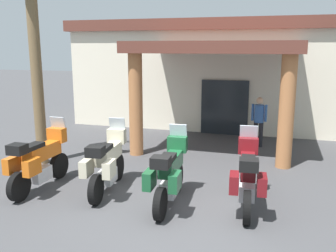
{
  "coord_description": "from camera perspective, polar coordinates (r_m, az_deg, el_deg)",
  "views": [
    {
      "loc": [
        1.91,
        -6.8,
        3.34
      ],
      "look_at": [
        -0.92,
        2.79,
        1.2
      ],
      "focal_mm": 39.7,
      "sensor_mm": 36.0,
      "label": 1
    }
  ],
  "objects": [
    {
      "name": "palm_tree_roadside",
      "position": [
        11.13,
        -20.29,
        17.66
      ],
      "size": [
        1.83,
        1.95,
        6.3
      ],
      "color": "brown",
      "rests_on": "ground_plane"
    },
    {
      "name": "motorcycle_green",
      "position": [
        7.94,
        0.2,
        -7.34
      ],
      "size": [
        0.72,
        2.21,
        1.61
      ],
      "rotation": [
        0.0,
        0.0,
        1.62
      ],
      "color": "black",
      "rests_on": "ground_plane"
    },
    {
      "name": "motel_building",
      "position": [
        16.76,
        10.05,
        8.15
      ],
      "size": [
        13.65,
        9.42,
        4.41
      ],
      "rotation": [
        0.0,
        0.0,
        -0.01
      ],
      "color": "silver",
      "rests_on": "ground_plane"
    },
    {
      "name": "ground_plane",
      "position": [
        7.81,
        0.71,
        -13.22
      ],
      "size": [
        80.0,
        80.0,
        0.0
      ],
      "primitive_type": "plane",
      "color": "#424244"
    },
    {
      "name": "motorcycle_maroon",
      "position": [
        7.97,
        12.11,
        -7.54
      ],
      "size": [
        0.74,
        2.21,
        1.61
      ],
      "rotation": [
        0.0,
        0.0,
        1.66
      ],
      "color": "black",
      "rests_on": "ground_plane"
    },
    {
      "name": "motorcycle_cream",
      "position": [
        8.78,
        -9.36,
        -5.58
      ],
      "size": [
        0.76,
        2.21,
        1.61
      ],
      "rotation": [
        0.0,
        0.0,
        1.69
      ],
      "color": "black",
      "rests_on": "ground_plane"
    },
    {
      "name": "motorcycle_orange",
      "position": [
        9.32,
        -19.21,
        -5.07
      ],
      "size": [
        0.71,
        2.21,
        1.61
      ],
      "rotation": [
        0.0,
        0.0,
        1.56
      ],
      "color": "black",
      "rests_on": "ground_plane"
    },
    {
      "name": "pedestrian",
      "position": [
        12.88,
        13.78,
        1.17
      ],
      "size": [
        0.52,
        0.32,
        1.69
      ],
      "rotation": [
        0.0,
        0.0,
        4.53
      ],
      "color": "black",
      "rests_on": "ground_plane"
    }
  ]
}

